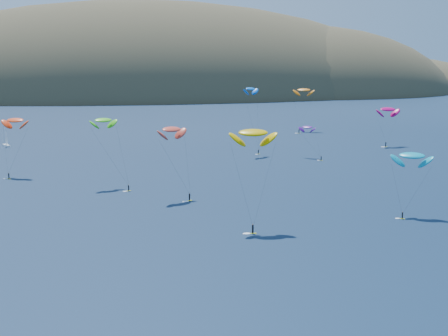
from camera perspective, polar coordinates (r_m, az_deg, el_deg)
ground at (r=95.66m, az=13.45°, el=-13.66°), size 2800.00×2800.00×0.00m
island at (r=647.47m, az=-5.21°, el=5.87°), size 730.00×300.00×210.00m
sailboat at (r=282.66m, az=-19.29°, el=2.06°), size 8.20×7.36×9.78m
kitesurfer_1 at (r=212.29m, az=-18.56°, el=4.16°), size 10.20×12.28×20.36m
kitesurfer_2 at (r=139.77m, az=2.68°, el=3.23°), size 10.73×10.45×24.16m
kitesurfer_3 at (r=188.04m, az=-10.98°, el=4.30°), size 11.50×14.24×21.77m
kitesurfer_4 at (r=245.87m, az=2.45°, el=7.23°), size 8.56×7.60×27.68m
kitesurfer_5 at (r=157.85m, az=16.81°, el=1.10°), size 10.40×9.50×17.06m
kitesurfer_6 at (r=239.95m, az=7.62°, el=3.71°), size 6.95×13.05×13.18m
kitesurfer_8 at (r=277.40m, az=14.75°, el=5.22°), size 11.83×8.37×18.73m
kitesurfer_9 at (r=169.48m, az=-4.81°, el=3.53°), size 10.05×11.11×21.21m
kitesurfer_11 at (r=325.11m, az=7.30°, el=7.10°), size 12.73×16.80×23.83m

